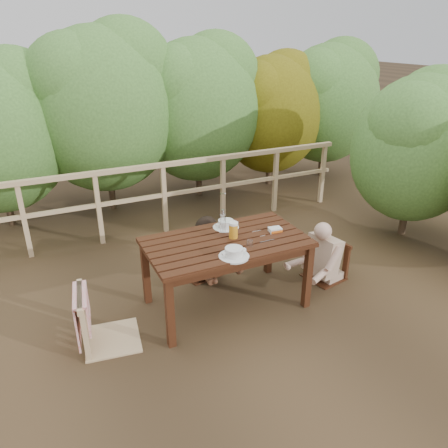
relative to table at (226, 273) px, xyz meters
name	(u,v)px	position (x,y,z in m)	size (l,w,h in m)	color
ground	(226,303)	(0.00, 0.00, -0.37)	(60.00, 60.00, 0.00)	#48341F
table	(226,273)	(0.00, 0.00, 0.00)	(1.59, 0.89, 0.73)	black
chair_left	(106,293)	(-1.21, -0.08, 0.15)	(0.52, 0.52, 1.04)	tan
chair_far	(200,242)	(-0.01, 0.69, 0.05)	(0.42, 0.42, 0.84)	black
chair_right	(327,246)	(1.26, -0.01, 0.04)	(0.41, 0.41, 0.82)	black
woman	(199,228)	(-0.01, 0.71, 0.22)	(0.47, 0.58, 1.17)	black
diner_right	(331,231)	(1.29, -0.01, 0.23)	(0.48, 0.59, 1.19)	tan
railing	(164,198)	(0.00, 2.00, 0.14)	(5.60, 0.10, 1.01)	tan
hedge_row	(160,83)	(0.40, 3.20, 1.53)	(6.60, 1.60, 3.80)	#3D6629
soup_near	(234,253)	(-0.08, -0.33, 0.41)	(0.28, 0.28, 0.09)	white
soup_far	(226,224)	(0.13, 0.28, 0.41)	(0.27, 0.27, 0.09)	white
beer_glass	(233,231)	(0.09, 0.02, 0.46)	(0.09, 0.09, 0.18)	gold
bottle	(223,222)	(0.04, 0.17, 0.50)	(0.06, 0.06, 0.27)	white
tumbler	(250,244)	(0.15, -0.21, 0.40)	(0.06, 0.06, 0.08)	silver
butter_tub	(275,230)	(0.54, -0.03, 0.39)	(0.13, 0.09, 0.06)	silver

